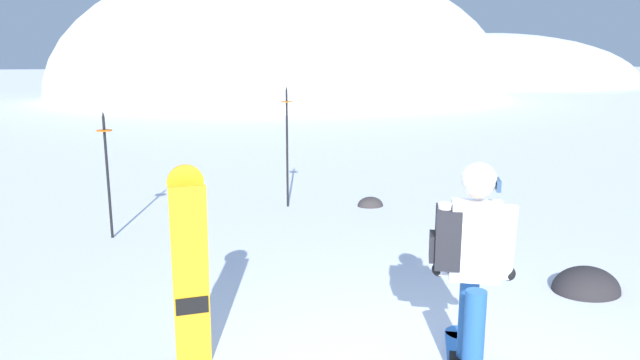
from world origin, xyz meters
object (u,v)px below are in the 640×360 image
(rock_dark, at_px, (586,291))
(rock_mid, at_px, (370,206))
(piste_marker_far, at_px, (107,166))
(snowboarder_main, at_px, (470,268))
(spare_snowboard, at_px, (190,268))
(piste_marker_near, at_px, (287,139))

(rock_dark, relative_size, rock_mid, 1.67)
(piste_marker_far, bearing_deg, rock_mid, 7.68)
(snowboarder_main, bearing_deg, spare_snowboard, 156.84)
(piste_marker_far, relative_size, rock_mid, 3.97)
(piste_marker_near, distance_m, piste_marker_far, 2.92)
(rock_mid, bearing_deg, piste_marker_far, -172.32)
(piste_marker_far, distance_m, rock_mid, 4.25)
(spare_snowboard, bearing_deg, rock_dark, 4.52)
(spare_snowboard, bearing_deg, snowboarder_main, -23.16)
(snowboarder_main, height_order, piste_marker_near, piste_marker_near)
(piste_marker_far, distance_m, rock_dark, 6.12)
(rock_dark, bearing_deg, piste_marker_near, 115.88)
(piste_marker_near, bearing_deg, snowboarder_main, -90.41)
(piste_marker_near, relative_size, rock_mid, 4.56)
(spare_snowboard, height_order, rock_mid, spare_snowboard)
(rock_dark, xyz_separation_m, rock_mid, (-0.82, 4.06, 0.00))
(spare_snowboard, distance_m, rock_mid, 5.58)
(snowboarder_main, relative_size, piste_marker_far, 0.98)
(snowboarder_main, height_order, spare_snowboard, snowboarder_main)
(piste_marker_near, height_order, piste_marker_far, piste_marker_near)
(rock_mid, bearing_deg, rock_dark, -78.59)
(snowboarder_main, xyz_separation_m, rock_mid, (1.38, 5.23, -0.92))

